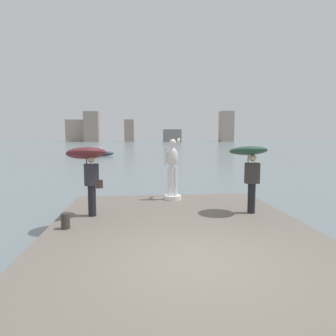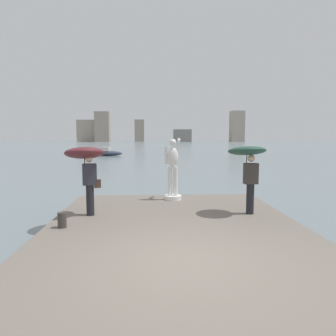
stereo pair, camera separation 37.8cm
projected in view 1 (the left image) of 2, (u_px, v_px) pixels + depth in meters
ground_plane at (146, 154)px, 45.32m from camera, size 400.00×400.00×0.00m
pier at (182, 240)px, 7.32m from camera, size 6.53×9.30×0.40m
statue_white_figure at (173, 173)px, 10.97m from camera, size 0.62×0.87×2.19m
onlooker_left at (88, 160)px, 8.62m from camera, size 1.36×1.38×2.02m
onlooker_right at (249, 159)px, 8.98m from camera, size 1.16×1.18×2.02m
mooring_bollard at (65, 221)px, 7.56m from camera, size 0.21×0.21×0.38m
boat_mid at (99, 153)px, 40.80m from camera, size 4.24×2.27×1.16m
distant_skyline at (140, 129)px, 134.74m from camera, size 72.46×11.41×13.25m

